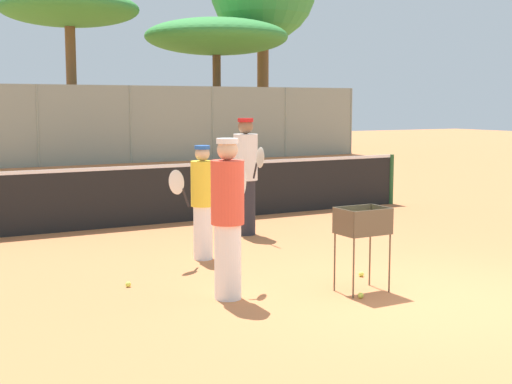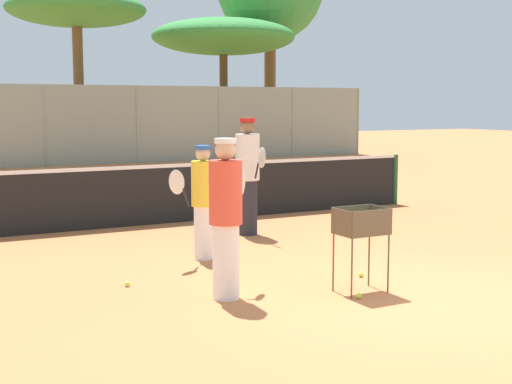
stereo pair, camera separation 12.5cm
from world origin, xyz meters
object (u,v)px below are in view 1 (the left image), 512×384
at_px(player_red_cap, 246,175).
at_px(player_yellow_shirt, 228,216).
at_px(tennis_net, 194,191).
at_px(player_white_outfit, 202,201).
at_px(ball_cart, 363,228).

distance_m(player_red_cap, player_yellow_shirt, 3.90).
bearing_deg(tennis_net, player_red_cap, -84.28).
relative_size(player_white_outfit, player_red_cap, 0.83).
relative_size(tennis_net, ball_cart, 9.58).
relative_size(tennis_net, player_yellow_shirt, 5.27).
bearing_deg(tennis_net, ball_cart, -93.75).
xyz_separation_m(player_white_outfit, player_yellow_shirt, (-0.60, -1.97, 0.10)).
bearing_deg(tennis_net, player_white_outfit, -112.29).
relative_size(player_white_outfit, player_yellow_shirt, 0.89).
xyz_separation_m(tennis_net, player_yellow_shirt, (-1.85, -5.02, 0.37)).
height_order(tennis_net, player_red_cap, player_red_cap).
height_order(tennis_net, player_yellow_shirt, player_yellow_shirt).
bearing_deg(player_white_outfit, player_red_cap, -159.58).
distance_m(tennis_net, player_red_cap, 1.75).
xyz_separation_m(player_white_outfit, ball_cart, (0.89, -2.44, -0.08)).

